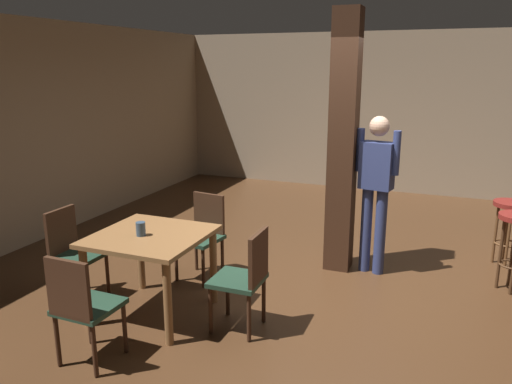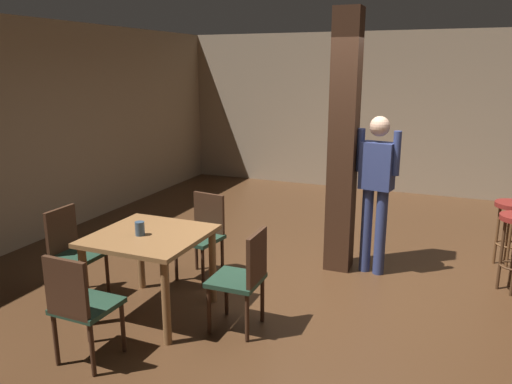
{
  "view_description": "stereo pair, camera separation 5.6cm",
  "coord_description": "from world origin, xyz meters",
  "px_view_note": "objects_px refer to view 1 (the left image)",
  "views": [
    {
      "loc": [
        0.97,
        -4.63,
        2.23
      ],
      "look_at": [
        -0.93,
        0.14,
        0.92
      ],
      "focal_mm": 35.0,
      "sensor_mm": 36.0,
      "label": 1
    },
    {
      "loc": [
        1.02,
        -4.61,
        2.23
      ],
      "look_at": [
        -0.93,
        0.14,
        0.92
      ],
      "focal_mm": 35.0,
      "sensor_mm": 36.0,
      "label": 2
    }
  ],
  "objects_px": {
    "dining_table": "(151,247)",
    "chair_south": "(82,304)",
    "napkin_cup": "(141,229)",
    "standing_person": "(376,184)",
    "chair_west": "(72,249)",
    "bar_stool_mid": "(510,217)",
    "chair_north": "(203,232)",
    "chair_east": "(246,275)"
  },
  "relations": [
    {
      "from": "chair_east",
      "to": "standing_person",
      "type": "xyz_separation_m",
      "value": [
        0.8,
        1.67,
        0.5
      ]
    },
    {
      "from": "chair_west",
      "to": "bar_stool_mid",
      "type": "relative_size",
      "value": 1.2
    },
    {
      "from": "chair_east",
      "to": "bar_stool_mid",
      "type": "distance_m",
      "value": 3.3
    },
    {
      "from": "chair_west",
      "to": "standing_person",
      "type": "relative_size",
      "value": 0.52
    },
    {
      "from": "napkin_cup",
      "to": "chair_south",
      "type": "bearing_deg",
      "value": -88.31
    },
    {
      "from": "chair_east",
      "to": "chair_west",
      "type": "relative_size",
      "value": 1.0
    },
    {
      "from": "chair_south",
      "to": "bar_stool_mid",
      "type": "height_order",
      "value": "chair_south"
    },
    {
      "from": "chair_north",
      "to": "chair_south",
      "type": "xyz_separation_m",
      "value": [
        -0.07,
        -1.81,
        0.0
      ]
    },
    {
      "from": "dining_table",
      "to": "chair_east",
      "type": "xyz_separation_m",
      "value": [
        0.9,
        0.04,
        -0.14
      ]
    },
    {
      "from": "napkin_cup",
      "to": "bar_stool_mid",
      "type": "xyz_separation_m",
      "value": [
        3.15,
        2.57,
        -0.27
      ]
    },
    {
      "from": "bar_stool_mid",
      "to": "chair_west",
      "type": "bearing_deg",
      "value": -147.71
    },
    {
      "from": "chair_north",
      "to": "bar_stool_mid",
      "type": "bearing_deg",
      "value": 27.38
    },
    {
      "from": "chair_north",
      "to": "dining_table",
      "type": "bearing_deg",
      "value": -92.62
    },
    {
      "from": "dining_table",
      "to": "chair_north",
      "type": "distance_m",
      "value": 0.93
    },
    {
      "from": "chair_north",
      "to": "napkin_cup",
      "type": "height_order",
      "value": "chair_north"
    },
    {
      "from": "dining_table",
      "to": "chair_south",
      "type": "bearing_deg",
      "value": -91.66
    },
    {
      "from": "napkin_cup",
      "to": "standing_person",
      "type": "relative_size",
      "value": 0.07
    },
    {
      "from": "standing_person",
      "to": "bar_stool_mid",
      "type": "distance_m",
      "value": 1.66
    },
    {
      "from": "chair_north",
      "to": "bar_stool_mid",
      "type": "height_order",
      "value": "chair_north"
    },
    {
      "from": "standing_person",
      "to": "dining_table",
      "type": "bearing_deg",
      "value": -134.9
    },
    {
      "from": "chair_north",
      "to": "chair_west",
      "type": "distance_m",
      "value": 1.32
    },
    {
      "from": "dining_table",
      "to": "standing_person",
      "type": "bearing_deg",
      "value": 45.1
    },
    {
      "from": "chair_west",
      "to": "chair_north",
      "type": "bearing_deg",
      "value": 45.22
    },
    {
      "from": "chair_west",
      "to": "bar_stool_mid",
      "type": "xyz_separation_m",
      "value": [
        3.99,
        2.52,
        0.06
      ]
    },
    {
      "from": "chair_south",
      "to": "napkin_cup",
      "type": "relative_size",
      "value": 7.17
    },
    {
      "from": "standing_person",
      "to": "bar_stool_mid",
      "type": "xyz_separation_m",
      "value": [
        1.39,
        0.79,
        -0.44
      ]
    },
    {
      "from": "chair_north",
      "to": "chair_south",
      "type": "height_order",
      "value": "same"
    },
    {
      "from": "chair_south",
      "to": "napkin_cup",
      "type": "bearing_deg",
      "value": 91.69
    },
    {
      "from": "napkin_cup",
      "to": "chair_north",
      "type": "bearing_deg",
      "value": 84.64
    },
    {
      "from": "napkin_cup",
      "to": "bar_stool_mid",
      "type": "relative_size",
      "value": 0.17
    },
    {
      "from": "chair_north",
      "to": "chair_west",
      "type": "relative_size",
      "value": 1.0
    },
    {
      "from": "chair_west",
      "to": "standing_person",
      "type": "bearing_deg",
      "value": 33.76
    },
    {
      "from": "dining_table",
      "to": "chair_west",
      "type": "relative_size",
      "value": 1.08
    },
    {
      "from": "dining_table",
      "to": "standing_person",
      "type": "xyz_separation_m",
      "value": [
        1.71,
        1.71,
        0.36
      ]
    },
    {
      "from": "chair_west",
      "to": "bar_stool_mid",
      "type": "bearing_deg",
      "value": 32.29
    },
    {
      "from": "chair_north",
      "to": "standing_person",
      "type": "xyz_separation_m",
      "value": [
        1.66,
        0.8,
        0.5
      ]
    },
    {
      "from": "chair_south",
      "to": "standing_person",
      "type": "bearing_deg",
      "value": 56.41
    },
    {
      "from": "chair_west",
      "to": "chair_south",
      "type": "xyz_separation_m",
      "value": [
        0.86,
        -0.88,
        0.0
      ]
    },
    {
      "from": "napkin_cup",
      "to": "chair_west",
      "type": "bearing_deg",
      "value": 176.68
    },
    {
      "from": "standing_person",
      "to": "napkin_cup",
      "type": "bearing_deg",
      "value": -134.62
    },
    {
      "from": "chair_east",
      "to": "chair_south",
      "type": "xyz_separation_m",
      "value": [
        -0.93,
        -0.93,
        0.0
      ]
    },
    {
      "from": "chair_north",
      "to": "chair_south",
      "type": "relative_size",
      "value": 1.0
    }
  ]
}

